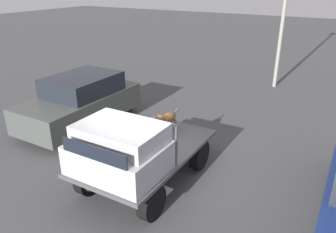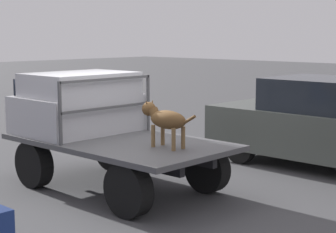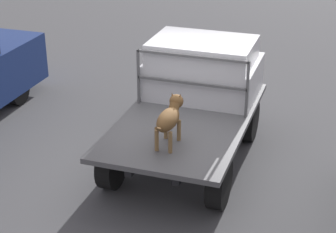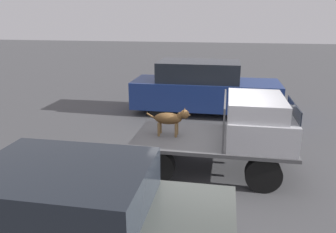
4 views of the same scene
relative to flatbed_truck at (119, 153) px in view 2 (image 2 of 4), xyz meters
name	(u,v)px [view 2 (image 2 of 4)]	position (x,y,z in m)	size (l,w,h in m)	color
ground_plane	(119,189)	(0.00, 0.00, -0.59)	(80.00, 80.00, 0.00)	#474749
flatbed_truck	(119,153)	(0.00, 0.00, 0.00)	(3.59, 1.99, 0.81)	black
truck_cab	(78,104)	(1.01, 0.00, 0.70)	(1.42, 1.87, 1.00)	#B7B7BC
truck_headboard	(107,98)	(0.26, 0.00, 0.85)	(0.04, 1.87, 0.95)	#4C4C4F
dog	(164,119)	(-0.95, -0.04, 0.64)	(1.05, 0.27, 0.68)	brown
parked_sedan	(325,123)	(-1.62, -3.65, 0.24)	(4.09, 1.89, 1.65)	black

